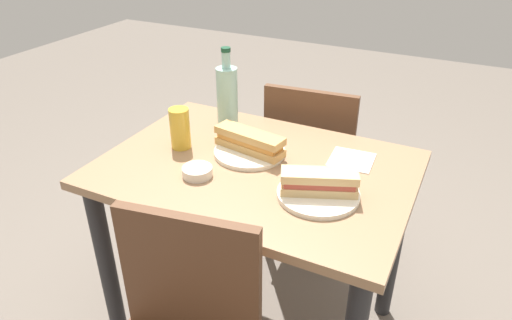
% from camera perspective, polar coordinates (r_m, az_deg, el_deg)
% --- Properties ---
extents(dining_table, '(1.00, 0.71, 0.74)m').
position_cam_1_polar(dining_table, '(1.59, -0.00, -4.86)').
color(dining_table, '#997251').
rests_on(dining_table, ground).
extents(chair_far, '(0.43, 0.43, 0.85)m').
position_cam_1_polar(chair_far, '(2.09, 6.90, 0.01)').
color(chair_far, brown).
rests_on(chair_far, ground).
extents(plate_near, '(0.24, 0.24, 0.01)m').
position_cam_1_polar(plate_near, '(1.38, 7.59, -4.14)').
color(plate_near, silver).
rests_on(plate_near, dining_table).
extents(baguette_sandwich_near, '(0.23, 0.15, 0.07)m').
position_cam_1_polar(baguette_sandwich_near, '(1.35, 7.71, -2.68)').
color(baguette_sandwich_near, '#DBB77A').
rests_on(baguette_sandwich_near, plate_near).
extents(knife_near, '(0.16, 0.11, 0.01)m').
position_cam_1_polar(knife_near, '(1.41, 7.07, -2.59)').
color(knife_near, silver).
rests_on(knife_near, plate_near).
extents(plate_far, '(0.24, 0.24, 0.01)m').
position_cam_1_polar(plate_far, '(1.59, -0.78, 1.00)').
color(plate_far, silver).
rests_on(plate_far, dining_table).
extents(baguette_sandwich_far, '(0.26, 0.11, 0.07)m').
position_cam_1_polar(baguette_sandwich_far, '(1.57, -0.79, 2.33)').
color(baguette_sandwich_far, tan).
rests_on(baguette_sandwich_far, plate_far).
extents(knife_far, '(0.17, 0.08, 0.01)m').
position_cam_1_polar(knife_far, '(1.63, 0.10, 2.21)').
color(knife_far, silver).
rests_on(knife_far, plate_far).
extents(water_bottle, '(0.08, 0.08, 0.30)m').
position_cam_1_polar(water_bottle, '(1.74, -3.53, 7.79)').
color(water_bottle, '#99C6B7').
rests_on(water_bottle, dining_table).
extents(beer_glass, '(0.07, 0.07, 0.14)m').
position_cam_1_polar(beer_glass, '(1.62, -9.31, 3.80)').
color(beer_glass, gold).
rests_on(beer_glass, dining_table).
extents(olive_bowl, '(0.09, 0.09, 0.03)m').
position_cam_1_polar(olive_bowl, '(1.47, -7.17, -1.41)').
color(olive_bowl, silver).
rests_on(olive_bowl, dining_table).
extents(paper_napkin, '(0.15, 0.15, 0.00)m').
position_cam_1_polar(paper_napkin, '(1.58, 11.58, 0.02)').
color(paper_napkin, white).
rests_on(paper_napkin, dining_table).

